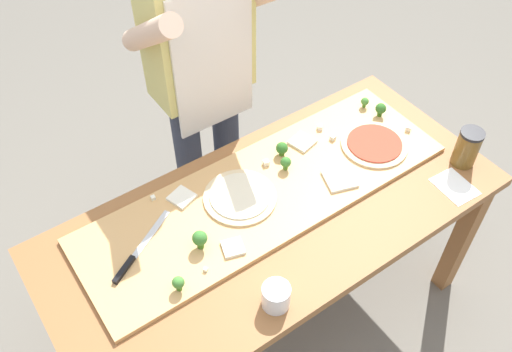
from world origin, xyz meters
The scene contains 26 objects.
ground_plane centered at (0.00, 0.00, 0.00)m, with size 8.00×8.00×0.00m, color #6B665B.
prep_table centered at (0.00, 0.00, 0.67)m, with size 1.69×0.78×0.77m.
cutting_board centered at (0.02, 0.09, 0.78)m, with size 1.43×0.46×0.02m, color tan.
chefs_knife centered at (-0.51, 0.10, 0.79)m, with size 0.29×0.18×0.02m.
pizza_whole_tomato_red centered at (0.52, 0.03, 0.79)m, with size 0.27×0.27×0.02m.
pizza_whole_cheese_artichoke centered at (-0.07, 0.11, 0.79)m, with size 0.27×0.27×0.02m.
pizza_slice_far_left centered at (-0.22, -0.06, 0.79)m, with size 0.07×0.07×0.01m, color silver.
pizza_slice_near_left centered at (0.29, 0.21, 0.79)m, with size 0.09×0.09×0.01m, color silver.
pizza_slice_center centered at (0.28, -0.03, 0.79)m, with size 0.11×0.11×0.01m, color silver.
pizza_slice_far_right centered at (-0.25, 0.23, 0.79)m, with size 0.08×0.08×0.01m, color silver.
broccoli_floret_center_left centered at (-0.30, 0.01, 0.83)m, with size 0.05×0.05×0.08m.
broccoli_floret_front_right centered at (0.66, 0.15, 0.82)m, with size 0.05×0.05×0.06m.
broccoli_floret_center_right centered at (-0.44, -0.09, 0.82)m, with size 0.04×0.04×0.06m.
broccoli_floret_front_mid centered at (0.15, 0.14, 0.82)m, with size 0.04×0.04×0.06m.
broccoli_floret_back_mid centered at (0.64, 0.23, 0.81)m, with size 0.03×0.03×0.05m.
broccoli_floret_back_left centered at (0.18, 0.21, 0.82)m, with size 0.05×0.05×0.06m.
cheese_crumble_a centered at (0.10, 0.20, 0.80)m, with size 0.02×0.02×0.02m, color white.
cheese_crumble_b centered at (0.40, 0.23, 0.80)m, with size 0.02×0.02×0.02m, color white.
cheese_crumble_c centered at (-0.34, -0.08, 0.79)m, with size 0.01×0.01×0.01m, color silver.
cheese_crumble_d centered at (0.69, 0.02, 0.80)m, with size 0.02×0.02×0.02m, color silver.
cheese_crumble_e centered at (0.40, 0.16, 0.80)m, with size 0.02×0.02×0.02m, color silver.
cheese_crumble_f centered at (-0.34, 0.29, 0.79)m, with size 0.02×0.02×0.02m, color silver.
flour_cup centered at (-0.22, -0.30, 0.81)m, with size 0.09×0.09×0.09m.
sauce_jar centered at (0.75, -0.22, 0.85)m, with size 0.09×0.09×0.16m.
recipe_note centered at (0.63, -0.29, 0.77)m, with size 0.12×0.16×0.00m, color white.
cook_center centered at (0.08, 0.61, 1.00)m, with size 0.54×0.39×1.67m.
Camera 1 is at (-0.77, -0.98, 2.32)m, focal length 38.67 mm.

